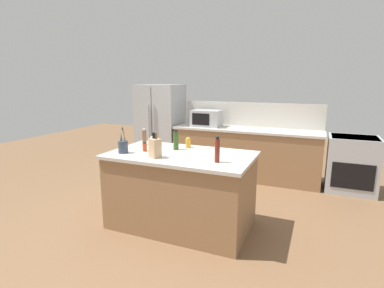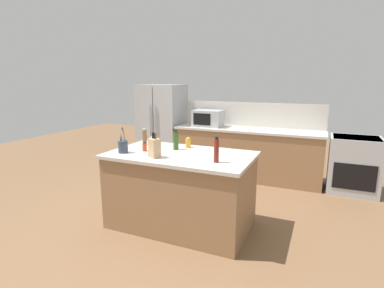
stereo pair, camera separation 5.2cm
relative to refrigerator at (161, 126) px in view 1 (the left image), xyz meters
name	(u,v)px [view 1 (the left image)]	position (x,y,z in m)	size (l,w,h in m)	color
ground_plane	(181,224)	(1.53, -2.25, -0.86)	(14.00, 14.00, 0.00)	brown
back_counter_run	(245,153)	(1.83, -0.05, -0.39)	(2.71, 0.66, 0.94)	#936B47
wall_backsplash	(251,115)	(1.83, 0.27, 0.31)	(2.67, 0.03, 0.46)	beige
kitchen_island	(181,190)	(1.53, -2.25, -0.39)	(1.76, 1.02, 0.94)	#936B47
refrigerator	(161,126)	(0.00, 0.00, 0.00)	(0.87, 0.75, 1.73)	#ADB2B7
range_oven	(352,164)	(3.61, -0.05, -0.40)	(0.76, 0.65, 0.92)	#ADB2B7
microwave	(207,118)	(1.05, -0.05, 0.23)	(0.55, 0.39, 0.31)	#ADB2B7
knife_block	(155,148)	(1.34, -2.54, 0.19)	(0.16, 0.15, 0.29)	tan
utensil_crock	(123,146)	(0.87, -2.50, 0.16)	(0.12, 0.12, 0.32)	#333D4C
spice_jar_paprika	(145,147)	(1.06, -2.32, 0.13)	(0.06, 0.06, 0.12)	#B73D1E
olive_oil_bottle	(176,140)	(1.38, -2.08, 0.20)	(0.07, 0.07, 0.26)	#2D4C1E
pepper_grinder	(144,137)	(0.84, -1.98, 0.18)	(0.06, 0.06, 0.23)	brown
honey_jar	(188,143)	(1.48, -1.92, 0.14)	(0.07, 0.07, 0.14)	gold
vinegar_bottle	(217,150)	(2.06, -2.45, 0.21)	(0.06, 0.06, 0.29)	maroon
salt_shaker	(152,141)	(0.95, -1.94, 0.13)	(0.05, 0.05, 0.12)	silver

